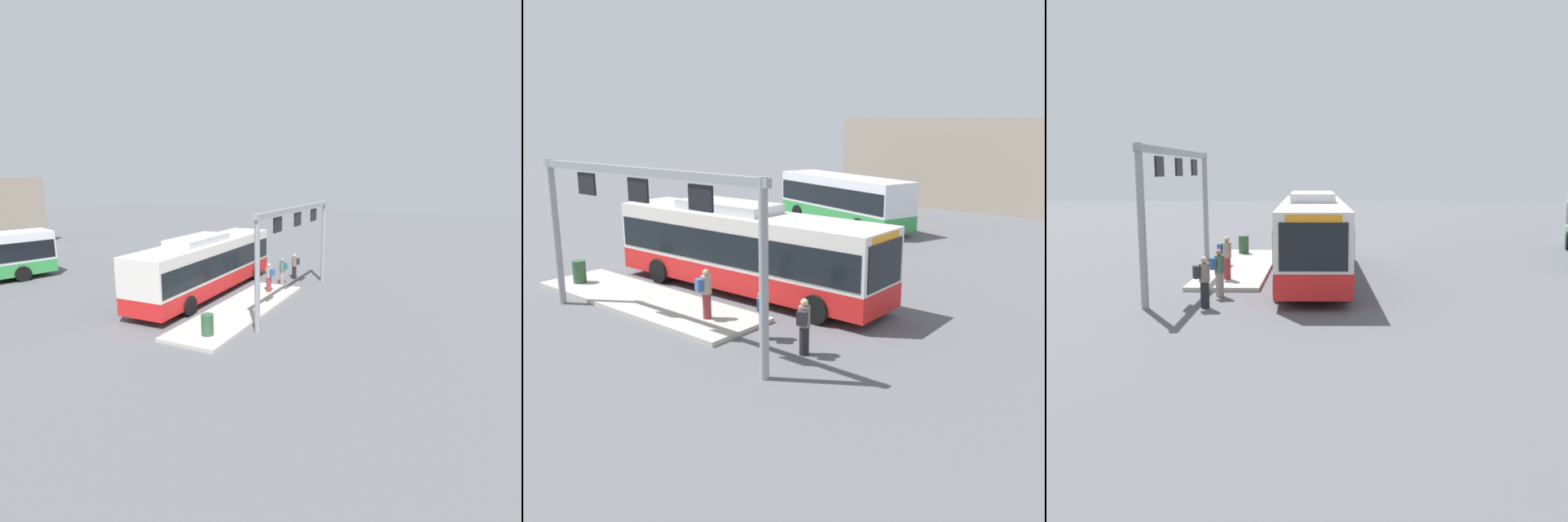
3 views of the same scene
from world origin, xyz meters
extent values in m
plane|color=#56565B|center=(0.00, 0.00, 0.00)|extent=(120.00, 120.00, 0.00)
cube|color=#B2ADA3|center=(-1.99, -3.29, 0.08)|extent=(10.00, 2.80, 0.16)
cube|color=red|center=(0.00, 0.00, 0.77)|extent=(11.87, 2.74, 0.85)
cube|color=silver|center=(0.00, 0.00, 2.15)|extent=(11.87, 2.74, 1.90)
cube|color=black|center=(0.00, 0.00, 1.95)|extent=(11.63, 2.77, 1.20)
cube|color=black|center=(5.93, 0.12, 2.05)|extent=(0.08, 2.13, 1.50)
cube|color=#B7B7BC|center=(-0.89, -0.02, 3.28)|extent=(4.17, 1.83, 0.36)
cube|color=orange|center=(5.86, 0.12, 2.90)|extent=(0.16, 1.75, 0.28)
cylinder|color=black|center=(4.09, 1.28, 0.50)|extent=(1.01, 0.32, 1.00)
cylinder|color=black|center=(4.13, -1.12, 0.50)|extent=(1.01, 0.32, 1.00)
cylinder|color=black|center=(-3.73, 1.13, 0.50)|extent=(1.01, 0.32, 1.00)
cylinder|color=black|center=(-3.69, -1.27, 0.50)|extent=(1.01, 0.32, 1.00)
cube|color=green|center=(-5.13, 14.33, 0.77)|extent=(10.45, 5.42, 0.85)
cube|color=white|center=(-5.13, 14.33, 2.15)|extent=(10.45, 5.42, 1.90)
cube|color=black|center=(-5.13, 14.33, 1.95)|extent=(10.27, 5.40, 1.20)
cylinder|color=black|center=(-8.62, 14.17, 0.50)|extent=(1.04, 0.59, 1.00)
cylinder|color=black|center=(-7.91, 16.46, 0.50)|extent=(1.04, 0.59, 1.00)
cylinder|color=black|center=(-2.74, 12.33, 0.50)|extent=(1.04, 0.59, 1.00)
cylinder|color=black|center=(-2.02, 14.62, 0.50)|extent=(1.04, 0.59, 1.00)
cylinder|color=black|center=(5.38, -3.37, 0.42)|extent=(0.37, 0.37, 0.85)
cylinder|color=slate|center=(5.38, -3.37, 1.15)|extent=(0.44, 0.44, 0.60)
sphere|color=tan|center=(5.38, -3.37, 1.56)|extent=(0.22, 0.22, 0.22)
cube|color=#26262D|center=(5.48, -3.61, 1.18)|extent=(0.33, 0.27, 0.40)
cylinder|color=gray|center=(3.69, -3.19, 0.42)|extent=(0.39, 0.39, 0.85)
cylinder|color=#476B4C|center=(3.69, -3.19, 1.15)|extent=(0.47, 0.47, 0.60)
sphere|color=#9E755B|center=(3.69, -3.19, 1.56)|extent=(0.22, 0.22, 0.22)
cube|color=#335993|center=(3.83, -3.41, 1.18)|extent=(0.33, 0.30, 0.40)
cylinder|color=maroon|center=(1.33, -3.32, 0.58)|extent=(0.35, 0.35, 0.85)
cylinder|color=gray|center=(1.33, -3.32, 1.31)|extent=(0.42, 0.42, 0.60)
sphere|color=tan|center=(1.33, -3.32, 1.72)|extent=(0.22, 0.22, 0.22)
cube|color=#335993|center=(1.26, -3.57, 1.34)|extent=(0.32, 0.25, 0.40)
cylinder|color=gray|center=(-4.24, -5.25, 2.60)|extent=(0.24, 0.24, 5.20)
cylinder|color=gray|center=(5.55, -5.25, 2.60)|extent=(0.24, 0.24, 5.20)
cube|color=gray|center=(0.65, -5.25, 5.05)|extent=(10.19, 0.20, 0.24)
cube|color=black|center=(-2.04, -5.25, 4.50)|extent=(0.90, 0.08, 0.70)
cube|color=black|center=(0.65, -5.25, 4.50)|extent=(0.90, 0.08, 0.70)
cube|color=black|center=(3.35, -5.25, 4.50)|extent=(0.90, 0.08, 0.70)
cube|color=tan|center=(-1.72, 28.46, 3.30)|extent=(20.61, 8.00, 6.60)
cylinder|color=#2D5133|center=(-5.74, -3.64, 0.61)|extent=(0.52, 0.52, 0.90)
camera|label=1|loc=(-19.40, -12.52, 6.72)|focal=28.03mm
camera|label=2|loc=(14.61, -15.44, 6.51)|focal=39.40mm
camera|label=3|loc=(22.97, 0.37, 4.33)|focal=38.89mm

